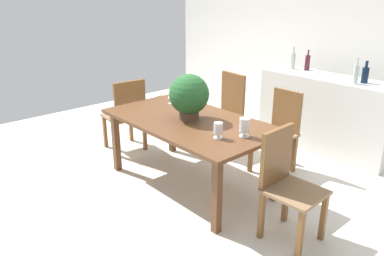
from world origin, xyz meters
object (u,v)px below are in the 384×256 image
object	(u,v)px
chair_head_end	(127,112)
wine_bottle_tall	(356,74)
wine_bottle_clear	(365,74)
crystal_vase_left	(245,126)
wine_glass	(171,95)
crystal_vase_center_near	(218,129)
kitchen_counter	(326,113)
chair_far_right	(280,128)
dining_table	(190,126)
wine_bottle_green	(307,62)
flower_centerpiece	(189,95)
potted_plant_floor	(162,111)
chair_far_left	(227,109)
chair_foot_end	(285,179)
wine_bottle_dark	(293,60)

from	to	relation	value
chair_head_end	wine_bottle_tall	bearing A→B (deg)	138.39
wine_bottle_clear	wine_bottle_tall	distance (m)	0.14
crystal_vase_left	wine_glass	bearing A→B (deg)	173.19
crystal_vase_center_near	wine_glass	size ratio (longest dim) A/B	1.07
kitchen_counter	wine_bottle_tall	size ratio (longest dim) A/B	5.79
wine_bottle_tall	chair_far_right	bearing A→B (deg)	-114.09
dining_table	wine_bottle_tall	size ratio (longest dim) A/B	6.07
dining_table	wine_bottle_green	world-z (taller)	wine_bottle_green
chair_far_right	crystal_vase_center_near	world-z (taller)	chair_far_right
flower_centerpiece	wine_glass	xyz separation A→B (m)	(-0.59, 0.22, -0.16)
dining_table	wine_bottle_clear	bearing A→B (deg)	66.78
wine_glass	chair_head_end	bearing A→B (deg)	-161.08
chair_head_end	crystal_vase_left	xyz separation A→B (m)	(1.96, 0.07, 0.32)
crystal_vase_left	potted_plant_floor	xyz separation A→B (m)	(-2.33, 0.79, -0.58)
chair_head_end	wine_bottle_tall	distance (m)	2.89
chair_far_left	flower_centerpiece	xyz separation A→B (m)	(0.41, -1.04, 0.46)
dining_table	kitchen_counter	distance (m)	2.10
crystal_vase_left	potted_plant_floor	bearing A→B (deg)	161.32
flower_centerpiece	chair_far_left	bearing A→B (deg)	111.63
chair_head_end	potted_plant_floor	xyz separation A→B (m)	(-0.37, 0.86, -0.26)
crystal_vase_center_near	potted_plant_floor	bearing A→B (deg)	155.43
dining_table	crystal_vase_left	world-z (taller)	crystal_vase_left
chair_far_right	wine_bottle_clear	xyz separation A→B (m)	(0.45, 1.02, 0.56)
potted_plant_floor	chair_foot_end	bearing A→B (deg)	-16.49
chair_far_right	wine_bottle_green	distance (m)	1.37
dining_table	kitchen_counter	world-z (taller)	kitchen_counter
chair_far_left	crystal_vase_center_near	xyz separation A→B (m)	(1.00, -1.19, 0.28)
flower_centerpiece	wine_bottle_tall	xyz separation A→B (m)	(0.84, 1.93, 0.09)
flower_centerpiece	wine_bottle_tall	size ratio (longest dim) A/B	1.56
chair_far_left	chair_far_right	bearing A→B (deg)	4.75
flower_centerpiece	wine_bottle_green	world-z (taller)	wine_bottle_green
dining_table	wine_bottle_green	size ratio (longest dim) A/B	6.74
wine_bottle_green	potted_plant_floor	xyz separation A→B (m)	(-1.60, -1.36, -0.82)
chair_far_right	flower_centerpiece	xyz separation A→B (m)	(-0.44, -1.04, 0.49)
chair_far_right	flower_centerpiece	distance (m)	1.23
chair_foot_end	flower_centerpiece	bearing A→B (deg)	88.25
wine_glass	kitchen_counter	distance (m)	2.13
dining_table	crystal_vase_center_near	bearing A→B (deg)	-15.36
chair_far_left	chair_foot_end	size ratio (longest dim) A/B	1.06
chair_far_left	crystal_vase_center_near	bearing A→B (deg)	-45.27
chair_head_end	wine_bottle_clear	xyz separation A→B (m)	(2.13, 2.06, 0.55)
chair_far_right	wine_bottle_green	xyz separation A→B (m)	(-0.44, 1.17, 0.57)
wine_bottle_green	wine_bottle_tall	size ratio (longest dim) A/B	0.90
wine_bottle_green	wine_bottle_dark	world-z (taller)	wine_bottle_dark
wine_bottle_tall	potted_plant_floor	bearing A→B (deg)	-156.19
dining_table	flower_centerpiece	size ratio (longest dim) A/B	3.89
chair_foot_end	wine_bottle_clear	world-z (taller)	wine_bottle_clear
crystal_vase_left	crystal_vase_center_near	bearing A→B (deg)	-121.79
crystal_vase_center_near	kitchen_counter	xyz separation A→B (m)	(-0.14, 2.20, -0.36)
wine_bottle_clear	crystal_vase_center_near	bearing A→B (deg)	-97.71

